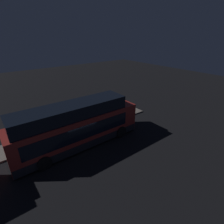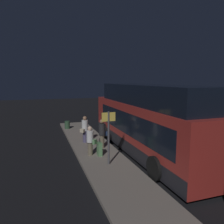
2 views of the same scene
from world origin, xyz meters
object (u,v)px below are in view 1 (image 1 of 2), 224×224
Objects in this scene: passenger_with_bags at (88,115)px; sign_post at (50,121)px; passenger_boarding at (79,121)px; trash_bin at (117,108)px; passenger_waiting at (65,121)px; suitcase at (66,128)px; bus_lead at (77,128)px.

sign_post is at bearing 141.96° from passenger_with_bags.
passenger_boarding is 2.75× the size of trash_bin.
sign_post reaches higher than passenger_waiting.
trash_bin is at bearing 6.32° from suitcase.
bus_lead is at bearing -90.38° from suitcase.
trash_bin is at bearing -34.91° from passenger_with_bags.
passenger_waiting is 2.61m from passenger_with_bags.
sign_post is 4.08× the size of trash_bin.
bus_lead is at bearing -154.10° from trash_bin.
suitcase is at bearing -49.38° from passenger_boarding.
bus_lead is 4.18m from passenger_with_bags.
sign_post is at bearing -36.34° from passenger_boarding.
suitcase is (-0.21, -0.46, -0.50)m from passenger_waiting.
trash_bin is (7.18, 0.35, -0.55)m from passenger_waiting.
passenger_with_bags is 1.80× the size of suitcase.
sign_post is (-1.60, -0.55, 0.78)m from passenger_waiting.
sign_post is (-1.39, -0.08, 1.28)m from suitcase.
passenger_waiting is at bearing 18.91° from sign_post.
bus_lead reaches higher than suitcase.
bus_lead reaches higher than sign_post.
passenger_boarding is 1.46m from passenger_waiting.
passenger_with_bags is 0.67× the size of sign_post.
bus_lead is 3.02m from sign_post.
suitcase is (-1.27, 0.53, -0.59)m from passenger_boarding.
bus_lead is 11.70× the size of suitcase.
passenger_waiting is at bearing 86.04° from bus_lead.
passenger_waiting reaches higher than trash_bin.
passenger_with_bags is 4.66m from trash_bin.
passenger_waiting is at bearing -69.82° from passenger_boarding.
passenger_waiting is 0.72m from suitcase.
passenger_boarding reaches higher than passenger_with_bags.
trash_bin is at bearing 5.86° from sign_post.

